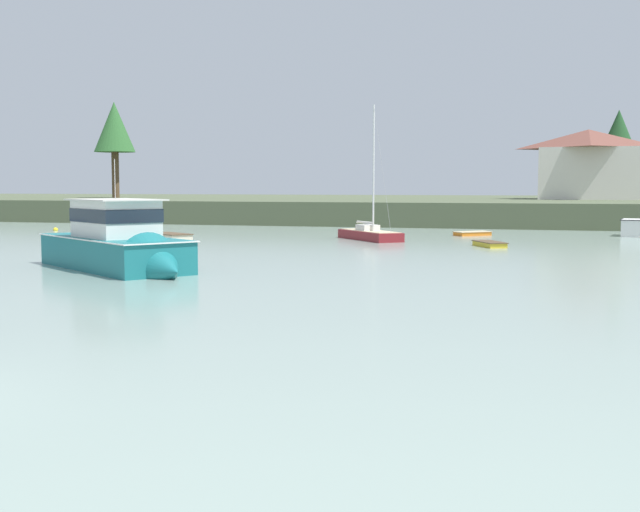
{
  "coord_description": "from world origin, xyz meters",
  "views": [
    {
      "loc": [
        11.37,
        -10.51,
        3.7
      ],
      "look_at": [
        2.28,
        20.64,
        0.85
      ],
      "focal_mm": 45.22,
      "sensor_mm": 36.0,
      "label": 1
    }
  ],
  "objects_px": {
    "dinghy_cream": "(170,238)",
    "mooring_buoy_yellow": "(56,230)",
    "cruiser_teal": "(123,254)",
    "dinghy_orange": "(472,234)",
    "sailboat_maroon": "(370,237)",
    "dinghy_yellow": "(490,245)"
  },
  "relations": [
    {
      "from": "dinghy_cream",
      "to": "mooring_buoy_yellow",
      "type": "xyz_separation_m",
      "value": [
        -14.26,
        7.77,
        -0.09
      ]
    },
    {
      "from": "cruiser_teal",
      "to": "mooring_buoy_yellow",
      "type": "xyz_separation_m",
      "value": [
        -21.31,
        26.14,
        -0.67
      ]
    },
    {
      "from": "dinghy_orange",
      "to": "cruiser_teal",
      "type": "bearing_deg",
      "value": -112.74
    },
    {
      "from": "dinghy_orange",
      "to": "sailboat_maroon",
      "type": "relative_size",
      "value": 0.3
    },
    {
      "from": "dinghy_yellow",
      "to": "mooring_buoy_yellow",
      "type": "distance_m",
      "value": 36.39
    },
    {
      "from": "mooring_buoy_yellow",
      "to": "sailboat_maroon",
      "type": "bearing_deg",
      "value": -7.72
    },
    {
      "from": "cruiser_teal",
      "to": "dinghy_yellow",
      "type": "bearing_deg",
      "value": 52.23
    },
    {
      "from": "dinghy_cream",
      "to": "dinghy_orange",
      "type": "distance_m",
      "value": 22.0
    },
    {
      "from": "dinghy_cream",
      "to": "sailboat_maroon",
      "type": "xyz_separation_m",
      "value": [
        12.95,
        4.08,
        0.04
      ]
    },
    {
      "from": "mooring_buoy_yellow",
      "to": "dinghy_cream",
      "type": "bearing_deg",
      "value": -28.59
    },
    {
      "from": "mooring_buoy_yellow",
      "to": "dinghy_orange",
      "type": "bearing_deg",
      "value": 4.98
    },
    {
      "from": "dinghy_orange",
      "to": "cruiser_teal",
      "type": "relative_size",
      "value": 0.28
    },
    {
      "from": "dinghy_orange",
      "to": "dinghy_yellow",
      "type": "relative_size",
      "value": 0.92
    },
    {
      "from": "dinghy_orange",
      "to": "dinghy_yellow",
      "type": "height_order",
      "value": "dinghy_yellow"
    },
    {
      "from": "cruiser_teal",
      "to": "dinghy_yellow",
      "type": "relative_size",
      "value": 3.31
    },
    {
      "from": "dinghy_orange",
      "to": "sailboat_maroon",
      "type": "xyz_separation_m",
      "value": [
        -6.28,
        -6.6,
        0.08
      ]
    },
    {
      "from": "dinghy_cream",
      "to": "mooring_buoy_yellow",
      "type": "bearing_deg",
      "value": 151.41
    },
    {
      "from": "dinghy_cream",
      "to": "cruiser_teal",
      "type": "distance_m",
      "value": 19.69
    },
    {
      "from": "dinghy_yellow",
      "to": "mooring_buoy_yellow",
      "type": "xyz_separation_m",
      "value": [
        -35.55,
        7.75,
        -0.04
      ]
    },
    {
      "from": "dinghy_orange",
      "to": "dinghy_yellow",
      "type": "bearing_deg",
      "value": -79.03
    },
    {
      "from": "dinghy_cream",
      "to": "cruiser_teal",
      "type": "height_order",
      "value": "cruiser_teal"
    },
    {
      "from": "dinghy_cream",
      "to": "dinghy_orange",
      "type": "relative_size",
      "value": 1.36
    }
  ]
}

